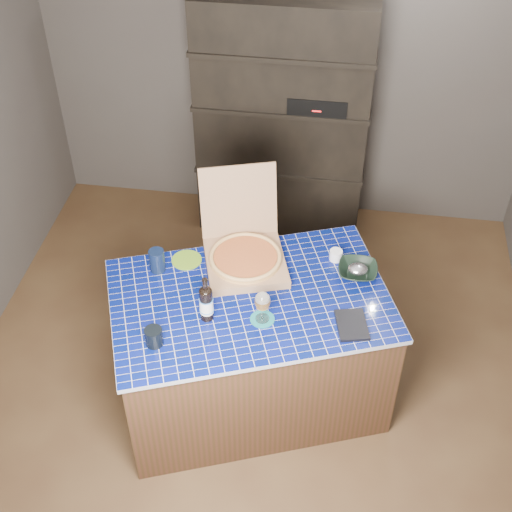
% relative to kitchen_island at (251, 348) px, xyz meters
% --- Properties ---
extents(room, '(3.50, 3.50, 3.50)m').
position_rel_kitchen_island_xyz_m(room, '(-0.03, 0.18, 0.84)').
color(room, brown).
rests_on(room, ground).
extents(shelving_unit, '(1.20, 0.41, 1.80)m').
position_rel_kitchen_island_xyz_m(shelving_unit, '(-0.03, 1.71, 0.49)').
color(shelving_unit, black).
rests_on(shelving_unit, floor).
extents(kitchen_island, '(1.73, 1.41, 0.82)m').
position_rel_kitchen_island_xyz_m(kitchen_island, '(0.00, 0.00, 0.00)').
color(kitchen_island, '#4D2B1E').
rests_on(kitchen_island, floor).
extents(pizza_box, '(0.58, 0.64, 0.48)m').
position_rel_kitchen_island_xyz_m(pizza_box, '(-0.07, 0.28, 0.48)').
color(pizza_box, tan).
rests_on(pizza_box, kitchen_island).
extents(mead_bottle, '(0.07, 0.07, 0.28)m').
position_rel_kitchen_island_xyz_m(mead_bottle, '(-0.20, -0.17, 0.52)').
color(mead_bottle, black).
rests_on(mead_bottle, kitchen_island).
extents(teal_trivet, '(0.13, 0.13, 0.01)m').
position_rel_kitchen_island_xyz_m(teal_trivet, '(0.09, -0.15, 0.41)').
color(teal_trivet, '#156E71').
rests_on(teal_trivet, kitchen_island).
extents(wine_glass, '(0.08, 0.08, 0.19)m').
position_rel_kitchen_island_xyz_m(wine_glass, '(0.09, -0.15, 0.54)').
color(wine_glass, white).
rests_on(wine_glass, teal_trivet).
extents(tumbler, '(0.09, 0.09, 0.10)m').
position_rel_kitchen_island_xyz_m(tumbler, '(-0.43, -0.39, 0.46)').
color(tumbler, black).
rests_on(tumbler, kitchen_island).
extents(dvd_case, '(0.20, 0.24, 0.02)m').
position_rel_kitchen_island_xyz_m(dvd_case, '(0.55, -0.12, 0.42)').
color(dvd_case, black).
rests_on(dvd_case, kitchen_island).
extents(bowl, '(0.22, 0.22, 0.05)m').
position_rel_kitchen_island_xyz_m(bowl, '(0.56, 0.27, 0.43)').
color(bowl, black).
rests_on(bowl, kitchen_island).
extents(foil_contents, '(0.11, 0.10, 0.05)m').
position_rel_kitchen_island_xyz_m(foil_contents, '(0.56, 0.27, 0.45)').
color(foil_contents, '#A6A6B1').
rests_on(foil_contents, bowl).
extents(white_jar, '(0.07, 0.07, 0.06)m').
position_rel_kitchen_island_xyz_m(white_jar, '(0.43, 0.38, 0.44)').
color(white_jar, white).
rests_on(white_jar, kitchen_island).
extents(navy_cup, '(0.09, 0.09, 0.14)m').
position_rel_kitchen_island_xyz_m(navy_cup, '(-0.55, 0.15, 0.48)').
color(navy_cup, black).
rests_on(navy_cup, kitchen_island).
extents(green_trivet, '(0.17, 0.17, 0.01)m').
position_rel_kitchen_island_xyz_m(green_trivet, '(-0.40, 0.25, 0.41)').
color(green_trivet, '#679920').
rests_on(green_trivet, kitchen_island).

